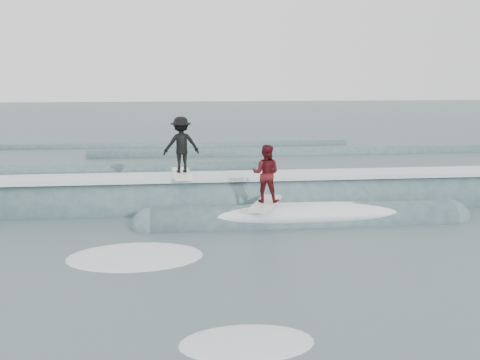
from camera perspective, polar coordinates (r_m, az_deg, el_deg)
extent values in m
plane|color=#374B51|center=(11.54, 3.07, -10.69)|extent=(160.00, 160.00, 0.00)
cylinder|color=#36515B|center=(17.74, -0.35, -2.87)|extent=(19.75, 1.93, 1.93)
cylinder|color=#36515B|center=(15.93, 6.94, -4.58)|extent=(9.00, 1.16, 1.16)
sphere|color=#36515B|center=(15.55, -9.48, -5.04)|extent=(1.16, 1.16, 1.16)
sphere|color=#36515B|center=(17.50, 21.48, -3.85)|extent=(1.16, 1.16, 1.16)
cube|color=white|center=(17.52, -0.36, 0.42)|extent=(18.00, 1.30, 0.14)
ellipsoid|color=white|center=(15.85, 6.97, -3.53)|extent=(7.60, 1.30, 0.60)
cube|color=white|center=(17.41, -6.22, 0.69)|extent=(0.70, 2.04, 0.10)
imported|color=black|center=(17.26, -6.29, 3.78)|extent=(1.26, 0.86, 1.79)
cube|color=silver|center=(15.55, 2.75, -2.50)|extent=(1.26, 2.06, 0.10)
imported|color=#4C0E11|center=(15.37, 2.78, 0.71)|extent=(0.97, 0.86, 1.67)
ellipsoid|color=white|center=(9.10, 0.72, -16.99)|extent=(2.23, 1.52, 0.10)
ellipsoid|color=white|center=(13.23, -11.12, -8.01)|extent=(3.19, 2.17, 0.10)
cylinder|color=#36515B|center=(26.03, -22.77, 0.76)|extent=(22.00, 0.70, 0.70)
cylinder|color=#36515B|center=(29.51, 5.57, 2.70)|extent=(22.00, 0.80, 0.80)
cylinder|color=#36515B|center=(32.86, -7.52, 3.52)|extent=(22.00, 0.60, 0.60)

